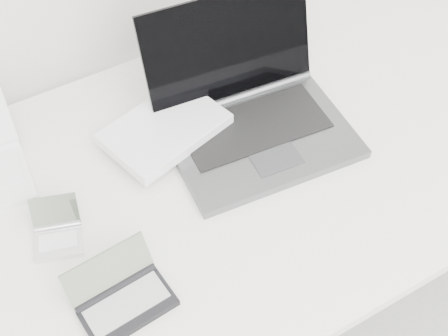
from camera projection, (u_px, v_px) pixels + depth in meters
desk at (227, 182)px, 1.31m from camera, size 1.60×0.80×0.73m
laptop_large at (229, 117)px, 1.31m from camera, size 0.51×0.37×0.25m
pda_silver at (58, 234)px, 1.16m from camera, size 0.12×0.12×0.07m
palmtop_charcoal at (123, 298)px, 1.07m from camera, size 0.17×0.13×0.08m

